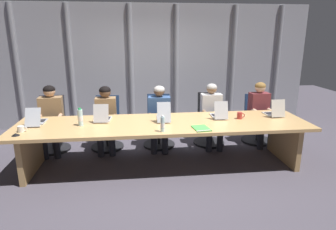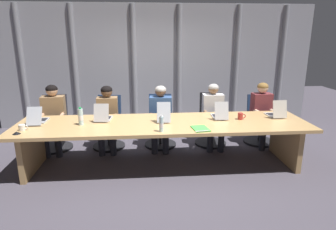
{
  "view_description": "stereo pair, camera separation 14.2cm",
  "coord_description": "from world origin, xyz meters",
  "px_view_note": "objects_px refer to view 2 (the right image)",
  "views": [
    {
      "loc": [
        -0.43,
        -4.37,
        2.06
      ],
      "look_at": [
        0.08,
        0.08,
        0.83
      ],
      "focal_mm": 31.18,
      "sensor_mm": 36.0,
      "label": 1
    },
    {
      "loc": [
        -0.29,
        -4.38,
        2.06
      ],
      "look_at": [
        0.08,
        0.08,
        0.83
      ],
      "focal_mm": 31.18,
      "sensor_mm": 36.0,
      "label": 2
    }
  ],
  "objects_px": {
    "office_chair_center": "(160,127)",
    "person_left_end": "(53,114)",
    "spiral_notepad": "(200,129)",
    "office_chair_left_end": "(55,129)",
    "laptop_right_mid": "(220,115)",
    "laptop_left_mid": "(103,117)",
    "laptop_right_end": "(276,113)",
    "conference_mic_left_side": "(16,133)",
    "coffee_mug_near": "(241,116)",
    "person_center": "(161,113)",
    "person_right_end": "(263,110)",
    "office_chair_right_mid": "(211,125)",
    "water_bottle_secondary": "(161,124)",
    "office_chair_left_mid": "(109,128)",
    "person_left_mid": "(107,114)",
    "person_right_mid": "(213,112)",
    "office_chair_right_end": "(259,125)",
    "water_bottle_primary": "(81,117)",
    "laptop_left_end": "(38,119)",
    "coffee_mug_far": "(22,128)",
    "laptop_center": "(164,116)"
  },
  "relations": [
    {
      "from": "laptop_right_mid",
      "to": "spiral_notepad",
      "type": "xyz_separation_m",
      "value": [
        -0.43,
        -0.57,
        -0.05
      ]
    },
    {
      "from": "laptop_right_mid",
      "to": "coffee_mug_near",
      "type": "distance_m",
      "value": 0.34
    },
    {
      "from": "laptop_left_end",
      "to": "office_chair_left_mid",
      "type": "xyz_separation_m",
      "value": [
        0.99,
        0.77,
        -0.42
      ]
    },
    {
      "from": "office_chair_left_end",
      "to": "conference_mic_left_side",
      "type": "bearing_deg",
      "value": -7.57
    },
    {
      "from": "person_left_end",
      "to": "person_right_end",
      "type": "height_order",
      "value": "person_left_end"
    },
    {
      "from": "office_chair_left_end",
      "to": "person_center",
      "type": "distance_m",
      "value": 1.99
    },
    {
      "from": "office_chair_right_end",
      "to": "laptop_left_end",
      "type": "bearing_deg",
      "value": -74.86
    },
    {
      "from": "conference_mic_left_side",
      "to": "laptop_center",
      "type": "bearing_deg",
      "value": 14.46
    },
    {
      "from": "laptop_left_mid",
      "to": "person_left_mid",
      "type": "xyz_separation_m",
      "value": [
        -0.01,
        0.56,
        -0.11
      ]
    },
    {
      "from": "person_center",
      "to": "laptop_left_mid",
      "type": "bearing_deg",
      "value": -54.02
    },
    {
      "from": "office_chair_left_mid",
      "to": "person_right_mid",
      "type": "height_order",
      "value": "person_right_mid"
    },
    {
      "from": "person_left_end",
      "to": "person_center",
      "type": "bearing_deg",
      "value": 85.3
    },
    {
      "from": "laptop_center",
      "to": "coffee_mug_near",
      "type": "distance_m",
      "value": 1.25
    },
    {
      "from": "laptop_right_end",
      "to": "coffee_mug_near",
      "type": "bearing_deg",
      "value": 98.35
    },
    {
      "from": "office_chair_right_end",
      "to": "water_bottle_primary",
      "type": "xyz_separation_m",
      "value": [
        -3.22,
        -0.95,
        0.5
      ]
    },
    {
      "from": "office_chair_right_mid",
      "to": "laptop_right_end",
      "type": "bearing_deg",
      "value": 58.67
    },
    {
      "from": "office_chair_center",
      "to": "spiral_notepad",
      "type": "relative_size",
      "value": 2.9
    },
    {
      "from": "laptop_center",
      "to": "office_chair_right_mid",
      "type": "relative_size",
      "value": 0.5
    },
    {
      "from": "laptop_left_mid",
      "to": "conference_mic_left_side",
      "type": "height_order",
      "value": "laptop_left_mid"
    },
    {
      "from": "laptop_left_mid",
      "to": "coffee_mug_near",
      "type": "relative_size",
      "value": 3.03
    },
    {
      "from": "person_center",
      "to": "person_right_end",
      "type": "relative_size",
      "value": 0.98
    },
    {
      "from": "office_chair_left_mid",
      "to": "person_right_end",
      "type": "xyz_separation_m",
      "value": [
        2.91,
        -0.16,
        0.32
      ]
    },
    {
      "from": "laptop_left_end",
      "to": "person_center",
      "type": "relative_size",
      "value": 0.39
    },
    {
      "from": "laptop_right_end",
      "to": "coffee_mug_near",
      "type": "height_order",
      "value": "laptop_right_end"
    },
    {
      "from": "person_left_end",
      "to": "conference_mic_left_side",
      "type": "distance_m",
      "value": 1.17
    },
    {
      "from": "spiral_notepad",
      "to": "office_chair_left_end",
      "type": "bearing_deg",
      "value": 143.67
    },
    {
      "from": "person_center",
      "to": "water_bottle_secondary",
      "type": "relative_size",
      "value": 4.76
    },
    {
      "from": "office_chair_left_end",
      "to": "coffee_mug_near",
      "type": "relative_size",
      "value": 7.47
    },
    {
      "from": "laptop_right_mid",
      "to": "laptop_right_end",
      "type": "relative_size",
      "value": 1.07
    },
    {
      "from": "office_chair_center",
      "to": "person_left_end",
      "type": "bearing_deg",
      "value": -81.4
    },
    {
      "from": "person_left_mid",
      "to": "office_chair_center",
      "type": "bearing_deg",
      "value": 97.87
    },
    {
      "from": "conference_mic_left_side",
      "to": "spiral_notepad",
      "type": "xyz_separation_m",
      "value": [
        2.59,
        -0.0,
        -0.01
      ]
    },
    {
      "from": "office_chair_left_mid",
      "to": "coffee_mug_far",
      "type": "relative_size",
      "value": 7.18
    },
    {
      "from": "spiral_notepad",
      "to": "office_chair_right_mid",
      "type": "bearing_deg",
      "value": 62.21
    },
    {
      "from": "laptop_right_end",
      "to": "conference_mic_left_side",
      "type": "distance_m",
      "value": 4.03
    },
    {
      "from": "water_bottle_primary",
      "to": "water_bottle_secondary",
      "type": "relative_size",
      "value": 1.12
    },
    {
      "from": "water_bottle_secondary",
      "to": "coffee_mug_far",
      "type": "height_order",
      "value": "water_bottle_secondary"
    },
    {
      "from": "office_chair_left_end",
      "to": "office_chair_right_mid",
      "type": "distance_m",
      "value": 2.95
    },
    {
      "from": "office_chair_right_mid",
      "to": "spiral_notepad",
      "type": "height_order",
      "value": "office_chair_right_mid"
    },
    {
      "from": "laptop_right_mid",
      "to": "laptop_left_mid",
      "type": "bearing_deg",
      "value": 91.56
    },
    {
      "from": "laptop_right_end",
      "to": "person_left_mid",
      "type": "relative_size",
      "value": 0.33
    },
    {
      "from": "laptop_right_end",
      "to": "conference_mic_left_side",
      "type": "xyz_separation_m",
      "value": [
        -3.99,
        -0.57,
        -0.04
      ]
    },
    {
      "from": "office_chair_right_mid",
      "to": "laptop_left_end",
      "type": "bearing_deg",
      "value": -67.83
    },
    {
      "from": "office_chair_left_mid",
      "to": "person_left_end",
      "type": "height_order",
      "value": "person_left_end"
    },
    {
      "from": "office_chair_left_end",
      "to": "person_right_mid",
      "type": "distance_m",
      "value": 2.97
    },
    {
      "from": "office_chair_right_mid",
      "to": "spiral_notepad",
      "type": "bearing_deg",
      "value": -11.98
    },
    {
      "from": "person_right_mid",
      "to": "coffee_mug_far",
      "type": "xyz_separation_m",
      "value": [
        -3.04,
        -1.0,
        0.09
      ]
    },
    {
      "from": "laptop_left_end",
      "to": "office_chair_left_end",
      "type": "distance_m",
      "value": 0.87
    },
    {
      "from": "coffee_mug_near",
      "to": "person_center",
      "type": "bearing_deg",
      "value": 150.77
    },
    {
      "from": "office_chair_left_end",
      "to": "office_chair_left_mid",
      "type": "relative_size",
      "value": 1.03
    }
  ]
}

